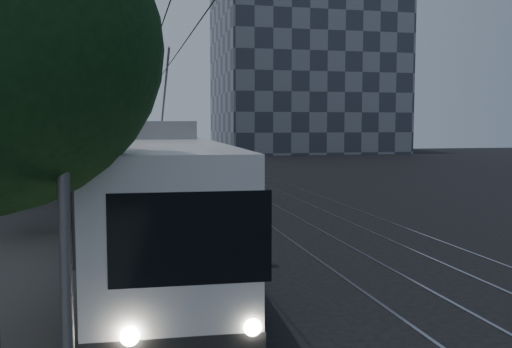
{
  "coord_description": "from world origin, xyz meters",
  "views": [
    {
      "loc": [
        -4.58,
        -16.74,
        3.58
      ],
      "look_at": [
        -0.46,
        1.52,
        1.94
      ],
      "focal_mm": 40.0,
      "sensor_mm": 36.0,
      "label": 1
    }
  ],
  "objects": [
    {
      "name": "streetlamp_near",
      "position": [
        -5.38,
        -2.92,
        6.29
      ],
      "size": [
        2.52,
        0.44,
        10.48
      ],
      "color": "#5D5D60",
      "rests_on": "ground"
    },
    {
      "name": "tree_3",
      "position": [
        -6.5,
        18.83,
        4.64
      ],
      "size": [
        4.95,
        4.95,
        6.88
      ],
      "color": "black",
      "rests_on": "ground"
    },
    {
      "name": "tree_4",
      "position": [
        -6.5,
        26.2,
        4.65
      ],
      "size": [
        5.11,
        5.11,
        6.96
      ],
      "color": "black",
      "rests_on": "ground"
    },
    {
      "name": "building_distant_right",
      "position": [
        18.0,
        55.0,
        12.0
      ],
      "size": [
        22.0,
        18.0,
        24.0
      ],
      "primitive_type": "cube",
      "color": "#373C46",
      "rests_on": "ground"
    },
    {
      "name": "car_white_c",
      "position": [
        -2.7,
        29.0,
        0.61
      ],
      "size": [
        1.73,
        3.83,
        1.22
      ],
      "primitive_type": "imported",
      "rotation": [
        0.0,
        0.0,
        0.12
      ],
      "color": "white",
      "rests_on": "ground"
    },
    {
      "name": "sidewalk",
      "position": [
        -7.5,
        20.0,
        0.07
      ],
      "size": [
        5.0,
        90.0,
        0.15
      ],
      "primitive_type": "cube",
      "color": "gray",
      "rests_on": "ground"
    },
    {
      "name": "tree_1",
      "position": [
        -6.5,
        2.58,
        3.82
      ],
      "size": [
        3.8,
        3.8,
        5.55
      ],
      "color": "black",
      "rests_on": "ground"
    },
    {
      "name": "streetlamp_far",
      "position": [
        -4.8,
        22.32,
        5.56
      ],
      "size": [
        2.24,
        0.44,
        9.15
      ],
      "color": "#5D5D60",
      "rests_on": "ground"
    },
    {
      "name": "car_white_b",
      "position": [
        -3.94,
        24.0,
        0.75
      ],
      "size": [
        3.84,
        5.55,
        1.49
      ],
      "primitive_type": "imported",
      "rotation": [
        0.0,
        0.0,
        0.38
      ],
      "color": "#AEAEB2",
      "rests_on": "ground"
    },
    {
      "name": "trolleybus",
      "position": [
        -3.76,
        -3.02,
        1.69
      ],
      "size": [
        3.06,
        12.33,
        5.63
      ],
      "rotation": [
        0.0,
        0.0,
        -0.04
      ],
      "color": "silver",
      "rests_on": "ground"
    },
    {
      "name": "tree_5",
      "position": [
        -6.8,
        39.44,
        5.15
      ],
      "size": [
        5.78,
        5.78,
        7.76
      ],
      "color": "black",
      "rests_on": "ground"
    },
    {
      "name": "pickup_silver",
      "position": [
        -4.3,
        9.88,
        0.72
      ],
      "size": [
        3.02,
        5.42,
        1.43
      ],
      "primitive_type": "imported",
      "rotation": [
        0.0,
        0.0,
        -0.13
      ],
      "color": "#A6A7AE",
      "rests_on": "ground"
    },
    {
      "name": "overhead_wires",
      "position": [
        -4.97,
        20.0,
        3.47
      ],
      "size": [
        2.23,
        90.0,
        6.0
      ],
      "color": "black",
      "rests_on": "ground"
    },
    {
      "name": "tree_2",
      "position": [
        -6.5,
        8.66,
        4.85
      ],
      "size": [
        5.62,
        5.62,
        7.39
      ],
      "color": "black",
      "rests_on": "ground"
    },
    {
      "name": "tram_rails",
      "position": [
        2.5,
        20.0,
        0.01
      ],
      "size": [
        4.52,
        90.0,
        0.02
      ],
      "color": "gray",
      "rests_on": "ground"
    },
    {
      "name": "car_white_a",
      "position": [
        -2.91,
        18.28,
        0.71
      ],
      "size": [
        2.42,
        4.39,
        1.42
      ],
      "primitive_type": "imported",
      "rotation": [
        0.0,
        0.0,
        -0.19
      ],
      "color": "#B6B6BA",
      "rests_on": "ground"
    },
    {
      "name": "car_white_d",
      "position": [
        -3.45,
        33.21,
        0.75
      ],
      "size": [
        2.66,
        4.68,
        1.5
      ],
      "primitive_type": "imported",
      "rotation": [
        0.0,
        0.0,
        0.21
      ],
      "color": "silver",
      "rests_on": "ground"
    },
    {
      "name": "ground",
      "position": [
        0.0,
        0.0,
        0.0
      ],
      "size": [
        120.0,
        120.0,
        0.0
      ],
      "primitive_type": "plane",
      "color": "black",
      "rests_on": "ground"
    }
  ]
}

